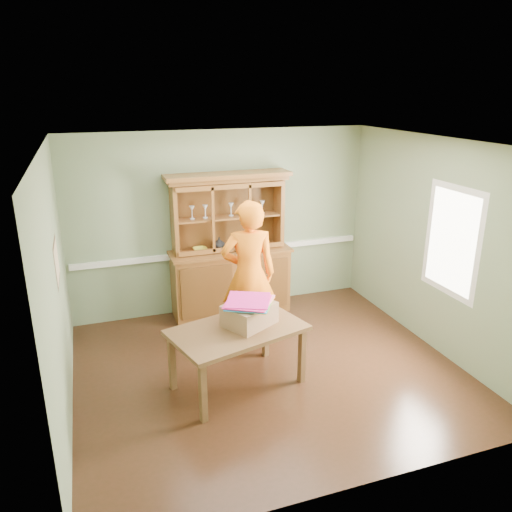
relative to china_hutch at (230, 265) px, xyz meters
name	(u,v)px	position (x,y,z in m)	size (l,w,h in m)	color
floor	(268,370)	(-0.04, -1.76, -0.74)	(4.50, 4.50, 0.00)	#402214
ceiling	(270,144)	(-0.04, -1.76, 1.96)	(4.50, 4.50, 0.00)	white
wall_back	(222,222)	(-0.04, 0.24, 0.61)	(4.50, 4.50, 0.00)	gray
wall_left	(56,291)	(-2.29, -1.76, 0.61)	(4.00, 4.00, 0.00)	gray
wall_right	(435,246)	(2.21, -1.76, 0.61)	(4.00, 4.00, 0.00)	gray
wall_front	(360,349)	(-0.04, -3.76, 0.61)	(4.50, 4.50, 0.00)	gray
chair_rail	(223,251)	(-0.04, 0.21, 0.16)	(4.41, 0.05, 0.08)	white
framed_map	(57,262)	(-2.27, -1.46, 0.81)	(0.03, 0.60, 0.46)	#372716
window_panel	(452,241)	(2.19, -2.06, 0.76)	(0.03, 0.96, 1.36)	white
china_hutch	(230,265)	(0.00, 0.00, 0.00)	(1.80, 0.59, 2.11)	brown
dining_table	(237,335)	(-0.48, -1.94, -0.11)	(1.63, 1.23, 0.72)	brown
cardboard_box	(249,314)	(-0.32, -1.89, 0.10)	(0.53, 0.42, 0.25)	#946D4C
kite_stack	(249,302)	(-0.33, -1.90, 0.25)	(0.63, 0.63, 0.05)	yellow
person	(249,275)	(-0.05, -1.04, 0.23)	(0.71, 0.47, 1.96)	orange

